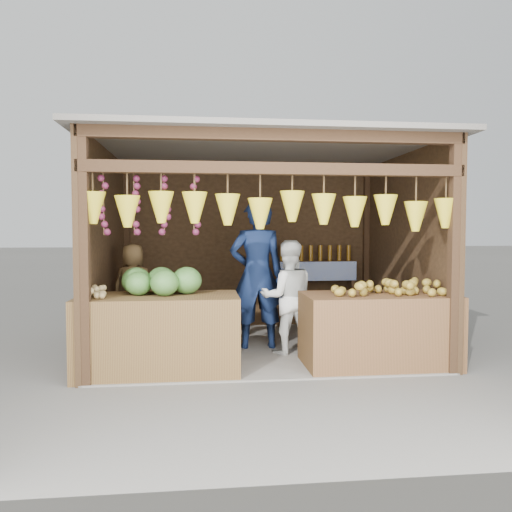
{
  "coord_description": "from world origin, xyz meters",
  "views": [
    {
      "loc": [
        -0.78,
        -6.54,
        1.57
      ],
      "look_at": [
        -0.07,
        -0.1,
        1.23
      ],
      "focal_mm": 35.0,
      "sensor_mm": 36.0,
      "label": 1
    }
  ],
  "objects_px": {
    "counter_right": "(378,330)",
    "man_standing": "(257,275)",
    "vendor_seated": "(133,286)",
    "woman_standing": "(288,297)",
    "counter_left": "(159,334)"
  },
  "relations": [
    {
      "from": "counter_right",
      "to": "woman_standing",
      "type": "bearing_deg",
      "value": 143.73
    },
    {
      "from": "vendor_seated",
      "to": "counter_right",
      "type": "bearing_deg",
      "value": 169.66
    },
    {
      "from": "counter_left",
      "to": "man_standing",
      "type": "height_order",
      "value": "man_standing"
    },
    {
      "from": "counter_right",
      "to": "counter_left",
      "type": "bearing_deg",
      "value": -179.94
    },
    {
      "from": "counter_right",
      "to": "man_standing",
      "type": "relative_size",
      "value": 0.87
    },
    {
      "from": "man_standing",
      "to": "vendor_seated",
      "type": "bearing_deg",
      "value": -5.3
    },
    {
      "from": "man_standing",
      "to": "woman_standing",
      "type": "distance_m",
      "value": 0.54
    },
    {
      "from": "counter_left",
      "to": "woman_standing",
      "type": "xyz_separation_m",
      "value": [
        1.55,
        0.69,
        0.29
      ]
    },
    {
      "from": "counter_right",
      "to": "vendor_seated",
      "type": "distance_m",
      "value": 3.13
    },
    {
      "from": "counter_left",
      "to": "counter_right",
      "type": "bearing_deg",
      "value": 0.06
    },
    {
      "from": "woman_standing",
      "to": "vendor_seated",
      "type": "relative_size",
      "value": 1.29
    },
    {
      "from": "counter_left",
      "to": "woman_standing",
      "type": "relative_size",
      "value": 1.2
    },
    {
      "from": "man_standing",
      "to": "woman_standing",
      "type": "xyz_separation_m",
      "value": [
        0.36,
        -0.3,
        -0.26
      ]
    },
    {
      "from": "man_standing",
      "to": "counter_right",
      "type": "bearing_deg",
      "value": 141.62
    },
    {
      "from": "man_standing",
      "to": "vendor_seated",
      "type": "distance_m",
      "value": 1.62
    }
  ]
}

